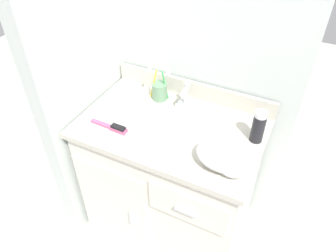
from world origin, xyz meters
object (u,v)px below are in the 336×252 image
object	(u,v)px
hairbrush	(113,127)
hand_towel	(226,157)
toothbrush_cup	(160,91)
shaving_cream_can	(258,127)

from	to	relation	value
hairbrush	hand_towel	xyz separation A→B (m)	(0.54, 0.01, 0.04)
toothbrush_cup	hand_towel	bearing A→B (deg)	-33.40
toothbrush_cup	hand_towel	world-z (taller)	toothbrush_cup
shaving_cream_can	hand_towel	distance (m)	0.22
hairbrush	toothbrush_cup	bearing A→B (deg)	77.18
toothbrush_cup	hand_towel	xyz separation A→B (m)	(0.46, -0.30, -0.00)
shaving_cream_can	hand_towel	xyz separation A→B (m)	(-0.07, -0.21, -0.03)
shaving_cream_can	hairbrush	xyz separation A→B (m)	(-0.61, -0.22, -0.07)
hand_towel	toothbrush_cup	bearing A→B (deg)	146.60
toothbrush_cup	shaving_cream_can	bearing A→B (deg)	-10.07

